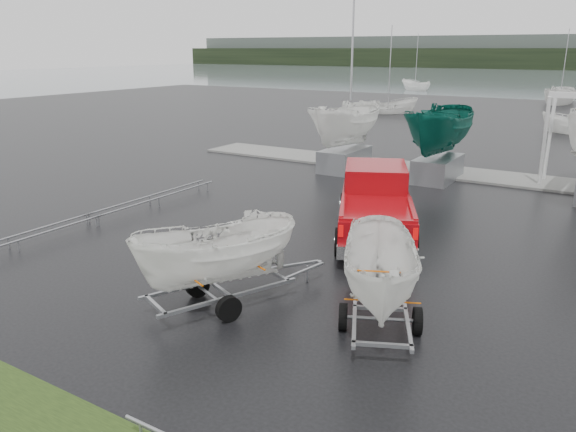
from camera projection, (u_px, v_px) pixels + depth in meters
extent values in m
plane|color=black|center=(350.00, 255.00, 16.77)|extent=(120.00, 120.00, 0.00)
cube|color=gray|center=(466.00, 174.00, 27.36)|extent=(30.00, 3.00, 0.12)
cube|color=#97080E|center=(375.00, 210.00, 18.32)|extent=(4.59, 6.66, 1.04)
cube|color=#97080E|center=(376.00, 178.00, 19.17)|extent=(2.87, 3.12, 0.93)
cube|color=black|center=(376.00, 176.00, 19.15)|extent=(2.79, 2.88, 0.60)
cube|color=silver|center=(377.00, 254.00, 15.35)|extent=(2.09, 1.08, 0.38)
cylinder|color=black|center=(345.00, 205.00, 20.54)|extent=(0.66, 0.93, 0.87)
cylinder|color=black|center=(402.00, 207.00, 20.28)|extent=(0.66, 0.93, 0.87)
cylinder|color=black|center=(341.00, 242.00, 16.60)|extent=(0.66, 0.93, 0.87)
cylinder|color=black|center=(412.00, 245.00, 16.35)|extent=(0.66, 0.93, 0.87)
cube|color=#909398|center=(355.00, 307.00, 12.41)|extent=(1.55, 3.31, 0.08)
cube|color=#909398|center=(405.00, 310.00, 12.27)|extent=(1.55, 3.31, 0.08)
cylinder|color=#909398|center=(380.00, 319.00, 12.20)|extent=(1.49, 0.73, 0.08)
cylinder|color=black|center=(343.00, 317.00, 12.29)|extent=(0.41, 0.62, 0.60)
cylinder|color=black|center=(417.00, 321.00, 12.10)|extent=(0.41, 0.62, 0.60)
imported|color=white|center=(385.00, 212.00, 11.71)|extent=(2.18, 2.20, 4.34)
cube|color=#E06107|center=(380.00, 271.00, 12.94)|extent=(1.43, 0.68, 0.03)
cube|color=#E06107|center=(382.00, 301.00, 11.42)|extent=(1.43, 0.68, 0.03)
cube|color=#909398|center=(209.00, 281.00, 13.79)|extent=(1.52, 3.33, 0.08)
cube|color=#909398|center=(231.00, 297.00, 12.92)|extent=(1.52, 3.33, 0.08)
cylinder|color=#909398|center=(212.00, 297.00, 13.29)|extent=(1.50, 0.72, 0.08)
cylinder|color=black|center=(198.00, 285.00, 13.92)|extent=(0.41, 0.62, 0.60)
cylinder|color=black|center=(229.00, 309.00, 12.66)|extent=(0.41, 0.62, 0.60)
imported|color=white|center=(216.00, 200.00, 12.73)|extent=(2.14, 2.16, 4.29)
cube|color=#E06107|center=(248.00, 260.00, 13.63)|extent=(1.44, 0.66, 0.03)
cube|color=#E06107|center=(188.00, 275.00, 12.76)|extent=(1.44, 0.66, 0.03)
cylinder|color=silver|center=(544.00, 143.00, 24.43)|extent=(0.16, 0.58, 3.99)
cylinder|color=silver|center=(549.00, 138.00, 25.74)|extent=(0.16, 0.58, 3.99)
cube|color=#909398|center=(345.00, 159.00, 28.40)|extent=(1.60, 3.20, 1.10)
imported|color=white|center=(347.00, 87.00, 27.38)|extent=(2.28, 2.34, 6.06)
cylinder|color=#B2B2B7|center=(353.00, 27.00, 26.98)|extent=(0.10, 0.10, 7.00)
cube|color=#909398|center=(438.00, 169.00, 26.19)|extent=(1.60, 3.20, 1.10)
imported|color=#0C5446|center=(444.00, 88.00, 25.13)|extent=(2.37, 2.43, 6.29)
cylinder|color=#909398|center=(159.00, 198.00, 21.89)|extent=(0.06, 6.50, 0.06)
cylinder|color=#909398|center=(149.00, 196.00, 22.14)|extent=(0.06, 6.50, 0.06)
cylinder|color=#909398|center=(18.00, 241.00, 17.00)|extent=(0.06, 6.50, 0.06)
cylinder|color=#909398|center=(8.00, 238.00, 17.25)|extent=(0.06, 6.50, 0.06)
imported|color=white|center=(388.00, 113.00, 53.56)|extent=(3.16, 3.16, 5.88)
cylinder|color=#B2B2B7|center=(390.00, 70.00, 52.41)|extent=(0.08, 0.08, 8.00)
imported|color=white|center=(559.00, 104.00, 62.71)|extent=(3.08, 3.16, 8.01)
cylinder|color=#B2B2B7|center=(564.00, 67.00, 61.56)|extent=(0.08, 0.08, 8.00)
imported|color=white|center=(415.00, 90.00, 82.94)|extent=(3.38, 3.37, 6.31)
cylinder|color=#B2B2B7|center=(417.00, 62.00, 81.80)|extent=(0.08, 0.08, 8.00)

